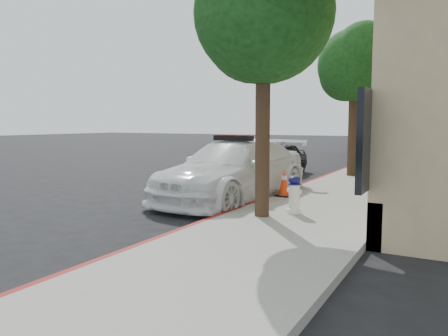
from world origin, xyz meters
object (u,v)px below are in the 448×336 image
Objects in this scene: police_car at (233,170)px; fire_hydrant at (294,195)px; parked_car_mid at (276,159)px; parked_car_far at (367,143)px; traffic_cone at (284,183)px.

police_car is 7.09× the size of fire_hydrant.
parked_car_mid is at bearing 105.19° from police_car.
fire_hydrant is at bearing -64.77° from parked_car_mid.
parked_car_far is 19.84m from fire_hydrant.
fire_hydrant is 2.17m from traffic_cone.
parked_car_far is 6.88× the size of traffic_cone.
parked_car_far reaches higher than traffic_cone.
parked_car_mid is 7.93m from fire_hydrant.
traffic_cone is (1.31, -17.78, -0.31)m from parked_car_far.
police_car reaches higher than parked_car_far.
police_car is 5.74m from parked_car_mid.
parked_car_mid reaches higher than fire_hydrant.
parked_car_mid is 12.57m from parked_car_far.
police_car is 1.40m from traffic_cone.
police_car reaches higher than parked_car_mid.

